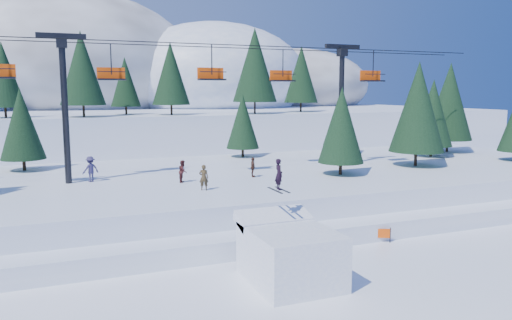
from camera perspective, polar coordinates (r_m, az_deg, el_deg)
name	(u,v)px	position (r m, az deg, el deg)	size (l,w,h in m)	color
ground	(299,293)	(23.00, 4.98, -14.95)	(160.00, 160.00, 0.00)	white
mid_shelf	(194,191)	(38.87, -7.12, -3.54)	(70.00, 22.00, 2.50)	white
berm	(238,234)	(29.75, -2.08, -8.44)	(70.00, 6.00, 1.10)	white
mountain_ridge	(82,87)	(92.30, -19.29, 7.92)	(119.00, 60.00, 26.46)	white
jump_kicker	(289,253)	(23.88, 3.84, -10.55)	(3.75, 5.11, 5.65)	white
chairlift	(202,86)	(38.36, -6.20, 8.46)	(46.00, 3.21, 10.28)	black
conifer_stand	(241,115)	(39.94, -1.77, 5.14)	(63.79, 16.81, 9.47)	black
distant_skiers	(174,167)	(37.14, -9.36, -0.81)	(30.34, 9.67, 1.82)	#43351E
banner_near	(366,233)	(30.60, 12.50, -8.18)	(2.60, 1.23, 0.90)	black
banner_far	(374,229)	(31.53, 13.39, -7.73)	(2.85, 0.30, 0.90)	black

